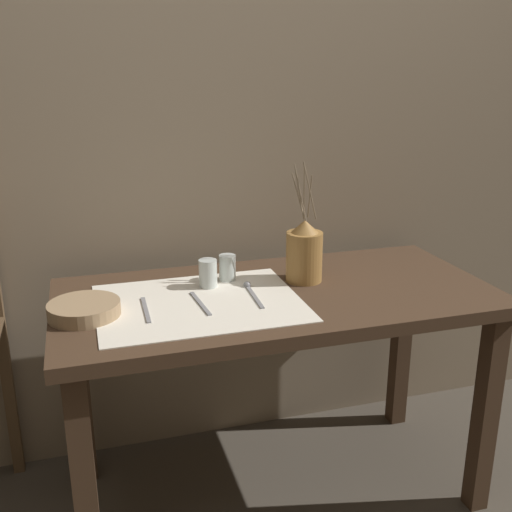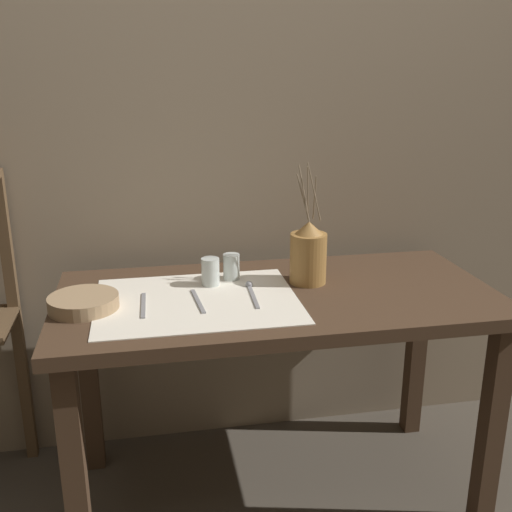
{
  "view_description": "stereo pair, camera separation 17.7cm",
  "coord_description": "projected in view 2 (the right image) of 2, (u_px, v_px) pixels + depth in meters",
  "views": [
    {
      "loc": [
        -0.56,
        -1.62,
        1.38
      ],
      "look_at": [
        -0.07,
        0.0,
        0.84
      ],
      "focal_mm": 42.0,
      "sensor_mm": 36.0,
      "label": 1
    },
    {
      "loc": [
        -0.38,
        -1.66,
        1.38
      ],
      "look_at": [
        -0.07,
        0.0,
        0.84
      ],
      "focal_mm": 42.0,
      "sensor_mm": 36.0,
      "label": 2
    }
  ],
  "objects": [
    {
      "name": "wooden_bowl",
      "position": [
        84.0,
        303.0,
        1.69
      ],
      "size": [
        0.2,
        0.2,
        0.04
      ],
      "color": "#9E7F5B",
      "rests_on": "wooden_table"
    },
    {
      "name": "wooden_table",
      "position": [
        277.0,
        323.0,
        1.85
      ],
      "size": [
        1.33,
        0.64,
        0.72
      ],
      "color": "#422D1E",
      "rests_on": "ground_plane"
    },
    {
      "name": "pitcher_with_flowers",
      "position": [
        308.0,
        254.0,
        1.88
      ],
      "size": [
        0.12,
        0.12,
        0.38
      ],
      "color": "olive",
      "rests_on": "wooden_table"
    },
    {
      "name": "fork_inner",
      "position": [
        198.0,
        301.0,
        1.74
      ],
      "size": [
        0.03,
        0.19,
        0.0
      ],
      "color": "gray",
      "rests_on": "wooden_table"
    },
    {
      "name": "linen_cloth",
      "position": [
        197.0,
        300.0,
        1.76
      ],
      "size": [
        0.59,
        0.46,
        0.0
      ],
      "color": "silver",
      "rests_on": "wooden_table"
    },
    {
      "name": "glass_tumbler_near",
      "position": [
        210.0,
        272.0,
        1.86
      ],
      "size": [
        0.06,
        0.06,
        0.09
      ],
      "color": "silver",
      "rests_on": "wooden_table"
    },
    {
      "name": "ground_plane",
      "position": [
        275.0,
        490.0,
        2.04
      ],
      "size": [
        12.0,
        12.0,
        0.0
      ],
      "primitive_type": "plane",
      "color": "#473F35"
    },
    {
      "name": "spoon_outer",
      "position": [
        251.0,
        289.0,
        1.83
      ],
      "size": [
        0.03,
        0.2,
        0.02
      ],
      "color": "gray",
      "rests_on": "wooden_table"
    },
    {
      "name": "glass_tumbler_far",
      "position": [
        231.0,
        267.0,
        1.92
      ],
      "size": [
        0.05,
        0.05,
        0.08
      ],
      "color": "silver",
      "rests_on": "wooden_table"
    },
    {
      "name": "fork_outer",
      "position": [
        143.0,
        305.0,
        1.71
      ],
      "size": [
        0.02,
        0.19,
        0.0
      ],
      "color": "gray",
      "rests_on": "wooden_table"
    },
    {
      "name": "stone_wall_back",
      "position": [
        252.0,
        121.0,
        2.08
      ],
      "size": [
        7.0,
        0.06,
        2.4
      ],
      "color": "gray",
      "rests_on": "ground_plane"
    }
  ]
}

